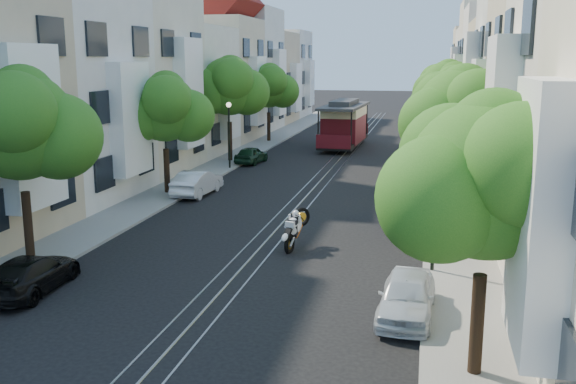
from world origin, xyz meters
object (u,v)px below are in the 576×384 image
Objects in this scene: lamp_east at (436,189)px; parked_car_w_near at (31,274)px; parked_car_e_mid at (408,211)px; lamp_west at (229,125)px; tree_e_b at (462,117)px; tree_w_b at (165,110)px; tree_e_a at (489,184)px; tree_w_a at (21,128)px; tree_w_c at (230,87)px; parked_car_w_mid at (197,183)px; tree_e_c at (453,102)px; parked_car_w_far at (251,155)px; cable_car at (344,122)px; tree_e_d at (448,88)px; parked_car_e_near at (407,296)px; tree_w_d at (269,87)px; parked_car_e_far at (420,159)px; sportbike_rider at (294,227)px.

lamp_east is 12.87m from parked_car_w_near.
parked_car_e_mid reaches higher than parked_car_w_near.
lamp_east is at bearing -55.01° from lamp_west.
tree_w_b is at bearing 160.85° from tree_e_b.
lamp_west is 1.06× the size of parked_car_w_near.
tree_w_a is (-14.40, 5.00, 0.34)m from tree_e_a.
tree_w_c reaches higher than tree_e_b.
parked_car_e_mid is 11.65m from parked_car_w_mid.
tree_e_c is 14.26m from parked_car_w_far.
cable_car is at bearing 53.23° from tree_w_c.
tree_e_d is 21.39m from parked_car_e_mid.
lamp_west reaches higher than parked_car_e_near.
tree_w_d is 38.30m from parked_car_e_near.
lamp_west is (0.84, -2.98, -2.22)m from tree_w_c.
tree_e_d is 1.74× the size of parked_car_w_near.
parked_car_e_near is (12.74, -1.90, -4.11)m from tree_w_a.
parked_car_e_far is (-1.66, -5.69, -4.33)m from tree_e_d.
tree_e_d reaches higher than tree_w_b.
parked_car_w_near is at bearing -112.33° from tree_e_d.
tree_w_b reaches higher than parked_car_e_far.
parked_car_e_near is at bearing -62.90° from tree_w_c.
parked_car_w_far is at bearing 119.96° from lamp_east.
lamp_west is (-13.56, -8.98, -2.02)m from tree_e_d.
tree_e_b is 1.71× the size of parked_car_e_far.
parked_car_w_far is (-12.86, -6.33, -4.29)m from tree_e_d.
tree_e_c and tree_w_d have the same top height.
tree_w_d is (-0.00, 11.00, -0.47)m from tree_w_c.
tree_e_d is 32.38m from tree_w_a.
tree_e_a is 12.00m from tree_e_b.
tree_e_c reaches higher than parked_car_e_far.
lamp_east is 21.42m from parked_car_e_far.
tree_w_a is 13.72m from lamp_east.
tree_w_d reaches higher than parked_car_e_near.
tree_w_b reaches higher than parked_car_w_near.
sportbike_rider is 9.20m from parked_car_w_near.
cable_car reaches higher than parked_car_e_far.
parked_car_e_mid is at bearing -17.27° from tree_w_b.
tree_w_b is at bearing -95.97° from lamp_west.
parked_car_e_near is at bearing -8.46° from tree_w_a.
tree_w_d is at bearing 90.00° from tree_w_c.
parked_car_w_far is (1.54, -0.33, -4.49)m from tree_w_c.
lamp_east is at bearing -100.93° from tree_e_b.
parked_car_e_mid is (-0.98, 6.10, -2.20)m from lamp_east.
tree_w_b is at bearing 90.00° from tree_w_a.
lamp_west is (-12.60, 18.00, 0.00)m from lamp_east.
tree_e_b reaches higher than parked_car_e_mid.
parked_car_e_far is 15.79m from parked_car_w_mid.
parked_car_w_mid is (-6.89, 8.39, -0.18)m from sportbike_rider.
tree_w_b is 1.59× the size of parked_car_w_mid.
parked_car_e_near is at bearing -93.08° from tree_e_d.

